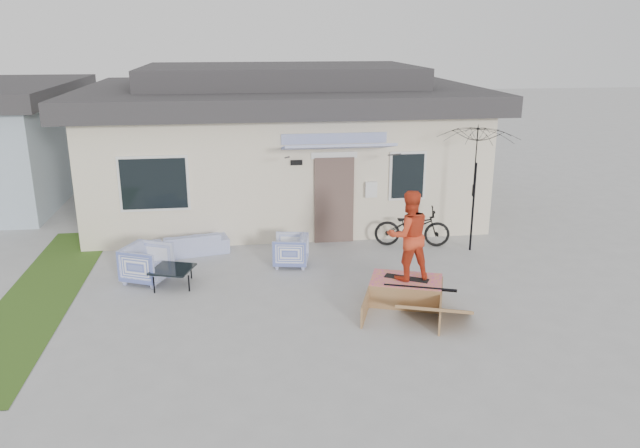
{
  "coord_description": "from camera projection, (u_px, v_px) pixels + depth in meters",
  "views": [
    {
      "loc": [
        -1.26,
        -9.8,
        4.93
      ],
      "look_at": [
        0.3,
        1.8,
        1.3
      ],
      "focal_mm": 34.79,
      "sensor_mm": 36.0,
      "label": 1
    }
  ],
  "objects": [
    {
      "name": "skateboard",
      "position": [
        407.0,
        278.0,
        11.77
      ],
      "size": [
        0.83,
        0.6,
        0.05
      ],
      "primitive_type": "cube",
      "rotation": [
        0.0,
        0.0,
        -0.52
      ],
      "color": "black",
      "rests_on": "skate_ramp"
    },
    {
      "name": "armchair_right",
      "position": [
        291.0,
        249.0,
        13.61
      ],
      "size": [
        0.81,
        0.85,
        0.75
      ],
      "primitive_type": "imported",
      "rotation": [
        0.0,
        0.0,
        -1.76
      ],
      "color": "#4F61BD",
      "rests_on": "ground"
    },
    {
      "name": "patio_umbrella",
      "position": [
        475.0,
        178.0,
        14.15
      ],
      "size": [
        1.9,
        1.76,
        2.2
      ],
      "color": "black",
      "rests_on": "ground"
    },
    {
      "name": "skater",
      "position": [
        409.0,
        234.0,
        11.51
      ],
      "size": [
        0.91,
        0.74,
        1.71
      ],
      "primitive_type": "imported",
      "rotation": [
        0.0,
        0.0,
        3.26
      ],
      "color": "red",
      "rests_on": "skateboard"
    },
    {
      "name": "house",
      "position": [
        281.0,
        140.0,
        17.89
      ],
      "size": [
        10.8,
        8.49,
        4.1
      ],
      "color": "beige",
      "rests_on": "ground"
    },
    {
      "name": "armchair_left",
      "position": [
        147.0,
        262.0,
        12.71
      ],
      "size": [
        1.05,
        1.08,
        0.86
      ],
      "primitive_type": "imported",
      "rotation": [
        0.0,
        0.0,
        1.14
      ],
      "color": "#4F61BD",
      "rests_on": "ground"
    },
    {
      "name": "bicycle",
      "position": [
        412.0,
        223.0,
        14.79
      ],
      "size": [
        1.89,
        0.96,
        1.15
      ],
      "primitive_type": "imported",
      "rotation": [
        0.0,
        0.0,
        1.38
      ],
      "color": "black",
      "rests_on": "ground"
    },
    {
      "name": "grass_strip",
      "position": [
        41.0,
        295.0,
        12.13
      ],
      "size": [
        1.4,
        8.0,
        0.01
      ],
      "primitive_type": "cube",
      "color": "#30531A",
      "rests_on": "ground"
    },
    {
      "name": "coffee_table",
      "position": [
        173.0,
        277.0,
        12.55
      ],
      "size": [
        0.96,
        0.96,
        0.37
      ],
      "primitive_type": "cube",
      "rotation": [
        0.0,
        0.0,
        -0.32
      ],
      "color": "black",
      "rests_on": "ground"
    },
    {
      "name": "ground",
      "position": [
        317.0,
        325.0,
        10.9
      ],
      "size": [
        90.0,
        90.0,
        0.0
      ],
      "primitive_type": "plane",
      "color": "#A3A3A3",
      "rests_on": "ground"
    },
    {
      "name": "skate_ramp",
      "position": [
        406.0,
        291.0,
        11.81
      ],
      "size": [
        1.84,
        2.11,
        0.44
      ],
      "primitive_type": null,
      "rotation": [
        0.0,
        0.0,
        -0.34
      ],
      "color": "olive",
      "rests_on": "ground"
    },
    {
      "name": "loveseat",
      "position": [
        191.0,
        240.0,
        14.35
      ],
      "size": [
        1.76,
        0.85,
        0.66
      ],
      "primitive_type": "imported",
      "rotation": [
        0.0,
        0.0,
        3.36
      ],
      "color": "#4F61BD",
      "rests_on": "ground"
    }
  ]
}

